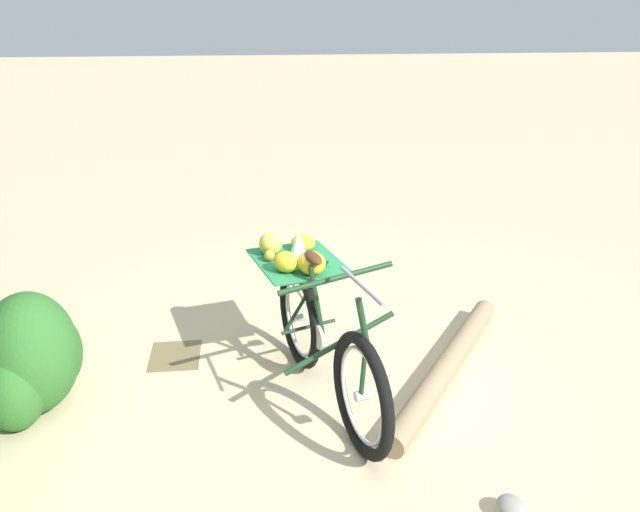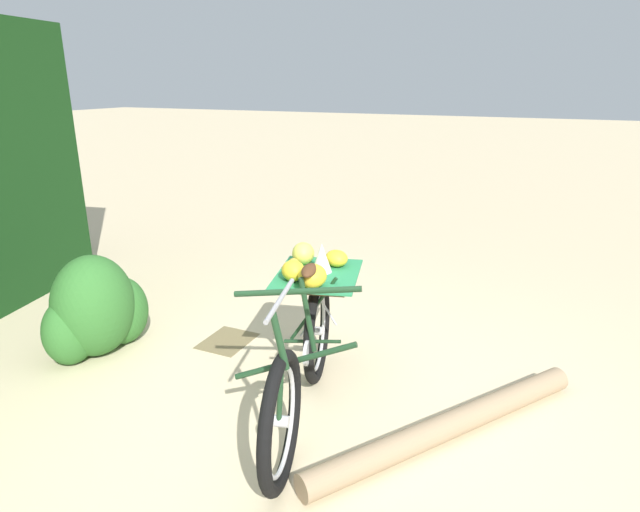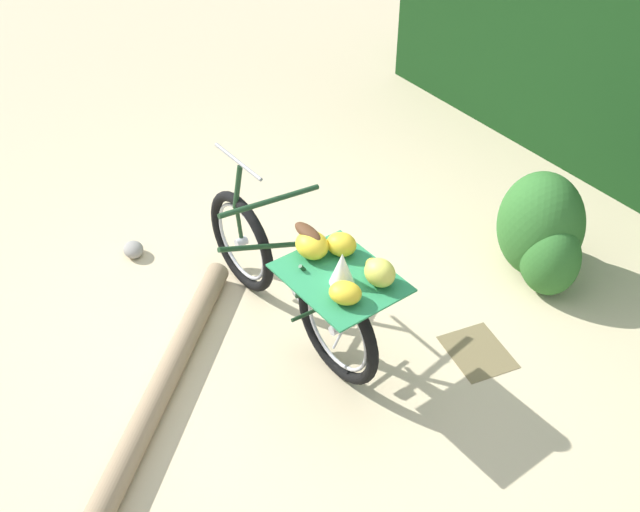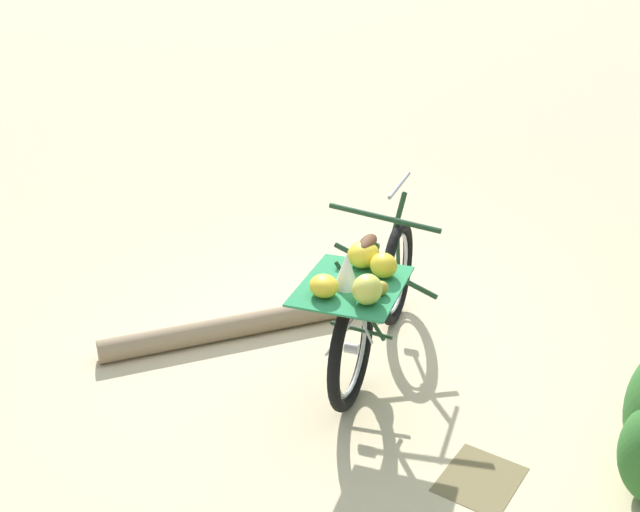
# 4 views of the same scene
# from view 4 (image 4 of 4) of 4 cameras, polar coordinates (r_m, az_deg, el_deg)

# --- Properties ---
(ground_plane) EXTENTS (60.00, 60.00, 0.00)m
(ground_plane) POSITION_cam_4_polar(r_m,az_deg,el_deg) (4.90, 4.05, -7.48)
(ground_plane) COLOR beige
(bicycle) EXTENTS (1.79, 0.88, 1.03)m
(bicycle) POSITION_cam_4_polar(r_m,az_deg,el_deg) (4.50, 4.04, -3.28)
(bicycle) COLOR black
(bicycle) RESTS_ON ground_plane
(fallen_log) EXTENTS (1.75, 1.27, 0.15)m
(fallen_log) POSITION_cam_4_polar(r_m,az_deg,el_deg) (5.08, -5.45, -5.22)
(fallen_log) COLOR #937A5B
(fallen_log) RESTS_ON ground_plane
(path_stone) EXTENTS (0.17, 0.14, 0.11)m
(path_stone) POSITION_cam_4_polar(r_m,az_deg,el_deg) (6.03, 3.12, -0.40)
(path_stone) COLOR gray
(path_stone) RESTS_ON ground_plane
(leaf_litter_patch) EXTENTS (0.44, 0.36, 0.01)m
(leaf_litter_patch) POSITION_cam_4_polar(r_m,az_deg,el_deg) (3.99, 12.26, -16.50)
(leaf_litter_patch) COLOR olive
(leaf_litter_patch) RESTS_ON ground_plane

